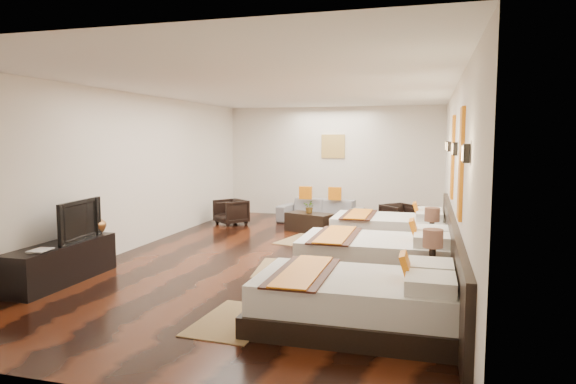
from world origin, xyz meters
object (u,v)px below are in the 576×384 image
(bed_near, at_px, (358,301))
(tv_console, at_px, (62,263))
(tv, at_px, (74,220))
(book, at_px, (33,250))
(figurine, at_px, (95,223))
(armchair_right, at_px, (400,218))
(nightstand_b, at_px, (431,243))
(coffee_table, at_px, (310,222))
(table_plant, at_px, (310,207))
(bed_far, at_px, (390,230))
(sofa, at_px, (320,212))
(armchair_left, at_px, (231,212))
(nightstand_a, at_px, (432,276))
(bed_mid, at_px, (378,256))

(bed_near, xyz_separation_m, tv_console, (-4.20, 0.59, -0.01))
(tv, relative_size, book, 3.42)
(tv_console, height_order, book, book)
(figurine, distance_m, armchair_right, 6.21)
(nightstand_b, height_order, armchair_right, nightstand_b)
(armchair_right, height_order, coffee_table, armchair_right)
(book, relative_size, table_plant, 1.07)
(bed_far, height_order, sofa, bed_far)
(tv_console, bearing_deg, armchair_right, 50.59)
(nightstand_b, relative_size, figurine, 2.65)
(table_plant, bearing_deg, armchair_left, 168.96)
(nightstand_a, relative_size, armchair_right, 1.37)
(nightstand_b, xyz_separation_m, table_plant, (-2.51, 2.13, 0.22))
(bed_mid, relative_size, nightstand_a, 2.52)
(coffee_table, bearing_deg, figurine, -121.77)
(bed_mid, xyz_separation_m, armchair_right, (0.10, 3.74, 0.00))
(tv_console, bearing_deg, nightstand_a, 5.98)
(bed_far, xyz_separation_m, nightstand_b, (0.75, -1.24, 0.03))
(sofa, bearing_deg, nightstand_b, -40.23)
(bed_far, distance_m, armchair_right, 1.41)
(nightstand_a, relative_size, figurine, 2.67)
(bed_far, distance_m, nightstand_b, 1.45)
(nightstand_a, xyz_separation_m, tv, (-4.89, -0.29, 0.52))
(armchair_left, bearing_deg, bed_far, 18.17)
(bed_mid, relative_size, armchair_left, 3.50)
(nightstand_a, height_order, coffee_table, nightstand_a)
(bed_near, bearing_deg, nightstand_a, 55.93)
(armchair_right, bearing_deg, bed_near, -134.53)
(bed_far, relative_size, armchair_left, 3.33)
(tv, height_order, figurine, tv)
(nightstand_b, relative_size, tv, 0.89)
(bed_far, distance_m, book, 6.04)
(tv_console, xyz_separation_m, sofa, (2.44, 5.75, 0.01))
(book, xyz_separation_m, figurine, (0.00, 1.28, 0.15))
(bed_mid, bearing_deg, nightstand_b, 55.58)
(book, bearing_deg, sofa, 68.74)
(nightstand_b, height_order, tv, tv)
(tv_console, xyz_separation_m, book, (0.00, -0.51, 0.29))
(sofa, relative_size, armchair_right, 3.00)
(tv_console, bearing_deg, bed_near, -7.96)
(coffee_table, bearing_deg, bed_near, -71.59)
(bed_near, relative_size, bed_mid, 0.97)
(bed_mid, xyz_separation_m, figurine, (-4.20, -0.72, 0.42))
(bed_near, distance_m, nightstand_a, 1.33)
(sofa, distance_m, armchair_left, 2.08)
(book, xyz_separation_m, sofa, (2.44, 6.26, -0.28))
(bed_near, relative_size, nightstand_b, 2.46)
(bed_near, height_order, book, bed_near)
(armchair_left, bearing_deg, tv, -57.88)
(bed_near, distance_m, bed_far, 4.41)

